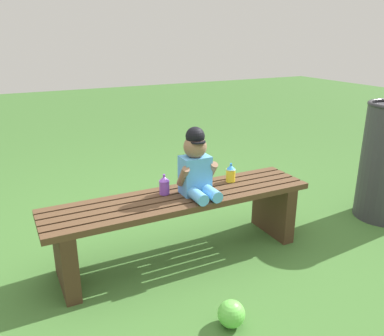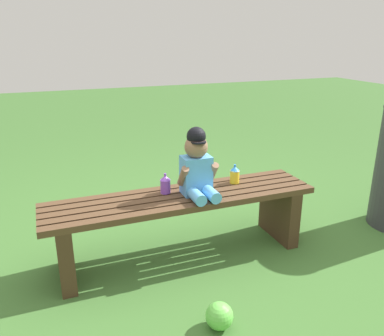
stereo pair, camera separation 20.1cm
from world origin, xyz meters
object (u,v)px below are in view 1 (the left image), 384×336
(sippy_cup_left, at_px, (164,185))
(child_figure, at_px, (196,166))
(sippy_cup_right, at_px, (231,173))
(toy_ball, at_px, (231,314))
(park_bench, at_px, (182,215))

(sippy_cup_left, bearing_deg, child_figure, -25.71)
(sippy_cup_left, xyz_separation_m, sippy_cup_right, (0.46, 0.00, 0.00))
(sippy_cup_left, relative_size, toy_ball, 0.94)
(sippy_cup_right, bearing_deg, sippy_cup_left, 180.00)
(park_bench, relative_size, child_figure, 4.00)
(child_figure, bearing_deg, park_bench, 170.76)
(child_figure, height_order, sippy_cup_left, child_figure)
(child_figure, bearing_deg, toy_ball, -102.63)
(toy_ball, bearing_deg, sippy_cup_left, 91.97)
(child_figure, xyz_separation_m, toy_ball, (-0.15, -0.65, -0.52))
(child_figure, height_order, sippy_cup_right, child_figure)
(child_figure, xyz_separation_m, sippy_cup_right, (0.29, 0.08, -0.12))
(park_bench, height_order, sippy_cup_left, sippy_cup_left)
(child_figure, distance_m, toy_ball, 0.84)
(park_bench, relative_size, toy_ball, 12.34)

